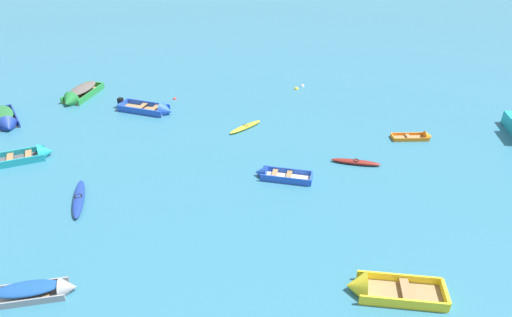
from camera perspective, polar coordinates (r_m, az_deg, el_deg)
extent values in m
cube|color=#99754C|center=(35.83, -14.00, 5.99)|extent=(3.79, 2.06, 0.12)
cube|color=blue|center=(36.29, -13.48, 6.71)|extent=(3.68, 0.91, 0.50)
cube|color=blue|center=(35.23, -14.61, 5.81)|extent=(3.68, 0.91, 0.50)
cube|color=blue|center=(36.75, -16.55, 6.57)|extent=(0.44, 1.36, 0.50)
cone|color=blue|center=(34.79, -11.28, 5.95)|extent=(1.13, 1.48, 1.33)
cube|color=#937047|center=(35.82, -14.33, 6.44)|extent=(0.65, 1.30, 0.03)
cube|color=#937047|center=(35.27, -12.80, 6.25)|extent=(0.65, 1.30, 0.03)
cube|color=black|center=(36.77, -16.80, 6.84)|extent=(0.42, 0.42, 0.69)
cube|color=#99754C|center=(20.49, 17.82, -16.03)|extent=(3.41, 1.38, 0.12)
cube|color=yellow|center=(19.90, 18.21, -17.11)|extent=(3.53, 0.17, 0.49)
cube|color=yellow|center=(20.84, 17.62, -14.31)|extent=(3.53, 0.17, 0.49)
cube|color=yellow|center=(20.81, 22.84, -15.65)|extent=(0.17, 1.36, 0.49)
cone|color=yellow|center=(20.03, 12.58, -15.53)|extent=(0.84, 1.35, 1.33)
cube|color=#937047|center=(20.34, 18.48, -15.48)|extent=(0.40, 1.25, 0.03)
cube|color=#4C4C51|center=(37.99, -29.22, 4.28)|extent=(3.23, 3.54, 0.12)
cube|color=navy|center=(37.95, -28.22, 4.83)|extent=(2.33, 2.85, 0.47)
cube|color=navy|center=(39.59, -29.62, 5.45)|extent=(1.21, 1.02, 0.47)
cone|color=navy|center=(36.19, -28.93, 3.50)|extent=(1.61, 1.52, 1.40)
cube|color=#937047|center=(38.06, -29.36, 4.75)|extent=(1.25, 1.11, 0.03)
cube|color=#937047|center=(37.09, -29.16, 4.18)|extent=(1.25, 1.11, 0.03)
ellipsoid|color=#236633|center=(37.79, -29.43, 5.02)|extent=(3.00, 3.27, 0.37)
cube|color=beige|center=(21.71, -26.79, -15.28)|extent=(3.04, 1.73, 0.08)
cube|color=gray|center=(21.97, -26.58, -14.12)|extent=(2.91, 0.93, 0.34)
cube|color=gray|center=(21.28, -27.17, -15.99)|extent=(2.91, 0.93, 0.34)
cone|color=gray|center=(21.17, -22.70, -14.91)|extent=(0.94, 1.12, 0.97)
cube|color=#937047|center=(21.63, -27.32, -14.92)|extent=(0.56, 0.95, 0.03)
cube|color=#937047|center=(21.36, -25.01, -14.87)|extent=(0.56, 0.95, 0.03)
ellipsoid|color=#19478C|center=(21.44, -27.04, -14.51)|extent=(2.79, 1.62, 0.31)
ellipsoid|color=maroon|center=(28.45, 12.55, -0.44)|extent=(3.07, 0.81, 0.27)
torus|color=black|center=(28.38, 12.58, -0.23)|extent=(0.41, 0.41, 0.06)
cube|color=#99754C|center=(32.45, 18.93, 2.45)|extent=(2.39, 1.06, 0.07)
cube|color=orange|center=(32.74, 18.74, 2.94)|extent=(2.39, 0.38, 0.26)
cube|color=orange|center=(32.08, 19.19, 2.26)|extent=(2.39, 0.38, 0.26)
cube|color=orange|center=(32.00, 16.94, 2.60)|extent=(0.19, 0.80, 0.26)
cone|color=orange|center=(32.87, 21.01, 2.62)|extent=(0.65, 0.84, 0.77)
cube|color=#937047|center=(32.34, 18.77, 2.68)|extent=(0.35, 0.75, 0.03)
cube|color=#99754C|center=(40.12, -21.03, 7.53)|extent=(1.91, 3.87, 0.12)
cube|color=#288C3D|center=(39.64, -20.15, 7.72)|extent=(0.61, 3.85, 0.49)
cube|color=#288C3D|center=(40.48, -21.99, 7.82)|extent=(0.61, 3.85, 0.49)
cube|color=#288C3D|center=(41.54, -19.68, 8.83)|extent=(1.50, 0.36, 0.49)
cone|color=#288C3D|center=(38.55, -22.65, 6.61)|extent=(1.57, 1.07, 1.46)
cube|color=#937047|center=(40.18, -20.96, 8.01)|extent=(1.41, 0.58, 0.03)
ellipsoid|color=#59514C|center=(39.92, -21.18, 8.28)|extent=(1.81, 3.54, 0.40)
cube|color=beige|center=(26.45, 3.86, -2.49)|extent=(2.89, 1.24, 0.11)
cube|color=blue|center=(25.94, 3.70, -2.79)|extent=(2.91, 0.38, 0.43)
cube|color=blue|center=(26.78, 4.03, -1.63)|extent=(2.91, 0.38, 0.43)
cube|color=blue|center=(26.24, 7.03, -2.55)|extent=(0.21, 0.99, 0.43)
cone|color=blue|center=(26.56, 0.62, -1.79)|extent=(0.77, 1.03, 0.96)
cube|color=#937047|center=(26.30, 4.20, -2.08)|extent=(0.40, 0.93, 0.03)
cube|color=#937047|center=(26.40, 2.37, -1.87)|extent=(0.40, 0.93, 0.03)
ellipsoid|color=yellow|center=(32.02, -1.36, 4.03)|extent=(2.23, 2.51, 0.26)
torus|color=black|center=(31.97, -1.36, 4.22)|extent=(0.50, 0.50, 0.06)
cube|color=#4C4C51|center=(31.87, -28.34, -0.25)|extent=(3.63, 2.71, 0.12)
cube|color=teal|center=(32.36, -28.36, 0.57)|extent=(3.23, 1.79, 0.47)
cube|color=teal|center=(31.22, -28.46, -0.54)|extent=(3.23, 1.79, 0.47)
cone|color=teal|center=(31.55, -25.10, 0.73)|extent=(1.32, 1.49, 1.24)
cube|color=#937047|center=(31.77, -28.78, 0.11)|extent=(0.88, 1.20, 0.03)
cube|color=#937047|center=(31.63, -26.93, 0.48)|extent=(0.88, 1.20, 0.03)
ellipsoid|color=navy|center=(26.35, -21.57, -4.73)|extent=(1.81, 3.62, 0.33)
torus|color=black|center=(26.27, -21.63, -4.47)|extent=(0.57, 0.57, 0.07)
sphere|color=yellow|center=(39.02, 5.14, 8.77)|extent=(0.38, 0.38, 0.38)
sphere|color=silver|center=(39.69, 5.91, 9.11)|extent=(0.31, 0.31, 0.31)
sphere|color=red|center=(37.47, -10.29, 7.43)|extent=(0.29, 0.29, 0.29)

